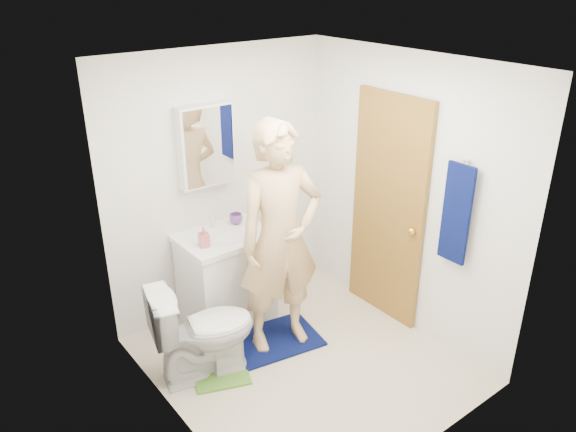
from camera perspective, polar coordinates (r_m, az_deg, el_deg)
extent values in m
cube|color=beige|center=(4.80, 1.54, -14.55)|extent=(2.20, 2.40, 0.02)
cube|color=white|center=(3.78, 1.97, 15.32)|extent=(2.20, 2.40, 0.02)
cube|color=white|center=(5.06, -7.00, 3.30)|extent=(2.20, 0.02, 2.40)
cube|color=white|center=(3.42, 14.83, -8.37)|extent=(2.20, 0.02, 2.40)
cube|color=white|center=(3.62, -12.05, -6.08)|extent=(0.02, 2.40, 2.40)
cube|color=white|center=(4.87, 11.89, 2.08)|extent=(0.02, 2.40, 2.40)
cube|color=white|center=(5.11, -6.26, -6.42)|extent=(0.75, 0.55, 0.80)
cube|color=white|center=(4.91, -6.48, -2.16)|extent=(0.79, 0.59, 0.05)
cylinder|color=white|center=(4.90, -6.49, -2.00)|extent=(0.40, 0.40, 0.03)
cylinder|color=silver|center=(5.01, -7.61, -0.55)|extent=(0.03, 0.03, 0.12)
cube|color=white|center=(4.80, -8.34, 7.11)|extent=(0.50, 0.12, 0.70)
cube|color=white|center=(4.75, -7.97, 6.95)|extent=(0.46, 0.01, 0.66)
cube|color=#A4762D|center=(5.00, 10.09, 0.63)|extent=(0.05, 0.80, 2.05)
sphere|color=gold|center=(4.81, 12.48, -1.52)|extent=(0.07, 0.07, 0.07)
cube|color=#07114A|center=(4.48, 16.73, 0.21)|extent=(0.03, 0.24, 0.80)
cylinder|color=silver|center=(4.36, 17.70, 5.39)|extent=(0.06, 0.02, 0.02)
imported|color=white|center=(4.48, -8.60, -11.38)|extent=(0.88, 0.63, 0.81)
cube|color=#07114A|center=(5.00, -1.38, -12.44)|extent=(0.84, 0.66, 0.02)
cube|color=#579130|center=(4.68, -6.80, -15.64)|extent=(0.53, 0.49, 0.02)
imported|color=#C75C67|center=(4.68, -8.56, -2.11)|extent=(0.09, 0.09, 0.17)
imported|color=#75469B|center=(5.08, -5.30, -0.27)|extent=(0.14, 0.14, 0.09)
imported|color=tan|center=(4.47, -0.79, -2.37)|extent=(0.79, 0.60, 1.94)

